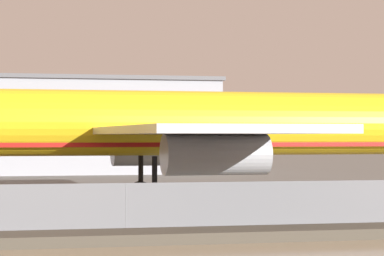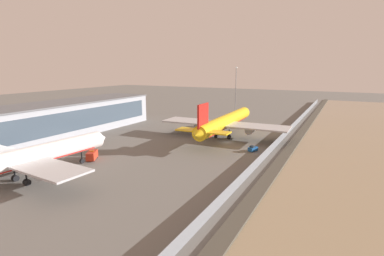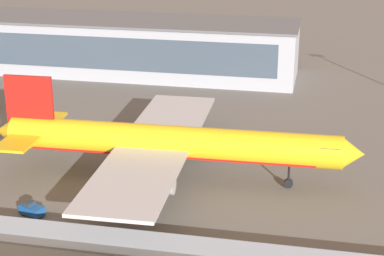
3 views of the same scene
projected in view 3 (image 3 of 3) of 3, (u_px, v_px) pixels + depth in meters
name	position (u px, v px, depth m)	size (l,w,h in m)	color
ground_plane	(112.00, 184.00, 90.29)	(500.00, 500.00, 0.00)	#66635E
perimeter_fence	(68.00, 232.00, 75.16)	(280.00, 0.10, 2.43)	slate
cargo_jet_yellow	(166.00, 143.00, 90.31)	(52.95, 45.66, 14.40)	yellow
baggage_tug	(32.00, 210.00, 81.33)	(3.55, 2.57, 1.80)	#19519E
terminal_building	(114.00, 45.00, 145.97)	(83.23, 19.26, 12.27)	#9EA3AD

